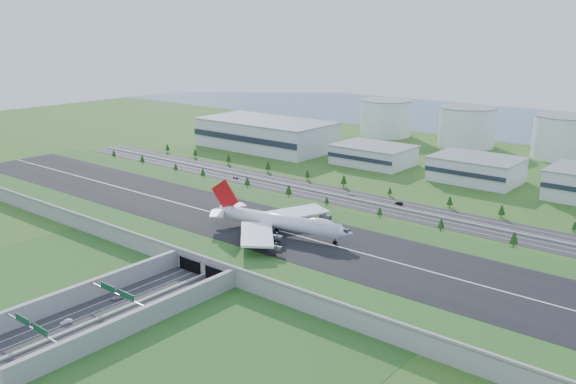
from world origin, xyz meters
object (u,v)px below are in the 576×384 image
Objects in this scene: car_2 at (170,302)px; car_1 at (66,322)px; boeing_747 at (280,221)px; car_0 at (117,298)px; car_3 at (27,366)px; car_7 at (351,194)px; car_4 at (236,177)px; car_5 at (399,203)px; fuel_tank_a at (386,118)px.

car_1 is at bearing 80.83° from car_2.
boeing_747 is 75.79m from car_2.
car_3 is at bearing -53.95° from car_0.
car_2 is at bearing -97.21° from boeing_747.
car_2 is at bearing 19.75° from car_7.
car_1 is at bearing -134.53° from car_4.
car_0 is 0.95× the size of car_7.
car_5 is (18.76, 216.58, 0.11)m from car_1.
car_0 is (-14.49, -85.43, -14.00)m from boeing_747.
fuel_tank_a is at bearing -55.59° from car_2.
car_1 is (113.45, -423.53, -16.64)m from fuel_tank_a.
car_4 is at bearing -76.40° from car_3.
boeing_747 is 17.61× the size of car_0.
boeing_747 is 15.46× the size of car_2.
boeing_747 is at bearing 95.90° from car_1.
car_7 is at bearing -62.50° from car_4.
car_4 is at bearing 133.87° from car_0.
car_1 is 216.56m from car_7.
car_0 reaches higher than car_3.
car_1 is at bearing -107.07° from boeing_747.
car_2 is (4.83, -74.32, -14.05)m from boeing_747.
car_2 is 183.27m from car_7.
car_7 is (-32.92, 180.29, -0.03)m from car_2.
car_1 is 217.39m from car_5.
car_4 is (-103.31, 175.72, 0.07)m from car_0.
car_3 is (17.94, -24.90, -0.08)m from car_1.
car_2 is at bearing 77.00° from car_1.
fuel_tank_a reaches higher than boeing_747.
car_5 reaches higher than car_7.
car_4 reaches higher than car_7.
car_3 is (20.61, -49.44, -0.10)m from car_0.
car_0 reaches higher than car_2.
car_0 is 193.23m from car_5.
car_7 is (97.18, -207.58, -16.70)m from fuel_tank_a.
boeing_747 is at bearing -70.42° from car_2.
car_3 is at bearing -133.59° from car_4.
car_2 is (130.10, -387.87, -16.68)m from fuel_tank_a.
car_5 is at bearing 100.44° from car_7.
car_7 is at bearing -63.79° from car_2.
boeing_747 is at bearing 93.79° from car_0.
fuel_tank_a is 409.45m from car_2.
car_1 is at bearing -69.46° from car_3.
car_4 reaches higher than car_2.
fuel_tank_a is 414.42m from car_0.
fuel_tank_a is at bearing 100.85° from boeing_747.
car_3 is (6.12, -134.88, -14.10)m from boeing_747.
car_4 is at bearing 129.92° from car_1.
car_0 is at bearing 108.24° from car_1.
car_1 is (-11.82, -109.97, -14.02)m from boeing_747.
car_2 is (16.65, 35.66, -0.03)m from car_1.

